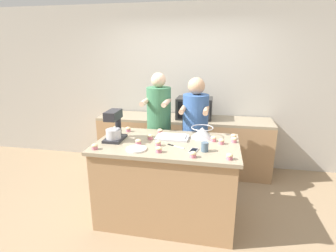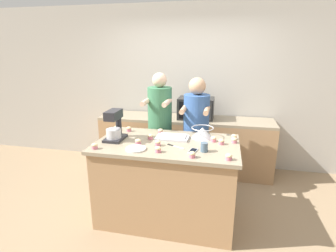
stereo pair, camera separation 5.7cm
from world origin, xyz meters
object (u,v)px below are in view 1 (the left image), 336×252
object	(u,v)px
drinking_glass	(205,147)
cupcake_8	(230,156)
mixing_bowl	(202,132)
cupcake_10	(116,128)
knife	(175,146)
cupcake_2	(193,154)
cell_phone	(194,151)
baking_tray	(172,137)
cupcake_6	(160,131)
cupcake_3	(158,143)
cupcake_4	(213,139)
cupcake_7	(95,146)
cupcake_11	(221,141)
small_plate	(136,149)
stand_mixer	(114,127)
person_left	(159,131)
cupcake_5	(138,142)
cupcake_12	(234,140)
cupcake_9	(234,136)
microwave_oven	(194,108)
person_right	(195,135)
cupcake_13	(159,149)
cupcake_1	(150,137)
cupcake_0	(128,129)

from	to	relation	value
drinking_glass	cupcake_8	world-z (taller)	drinking_glass
mixing_bowl	cupcake_10	size ratio (longest dim) A/B	4.14
knife	cupcake_2	bearing A→B (deg)	-49.55
cell_phone	cupcake_8	bearing A→B (deg)	-21.85
baking_tray	cupcake_6	bearing A→B (deg)	138.57
cupcake_3	cupcake_4	distance (m)	0.65
cupcake_7	cupcake_11	size ratio (longest dim) A/B	1.00
baking_tray	small_plate	xyz separation A→B (m)	(-0.31, -0.43, -0.01)
stand_mixer	cupcake_6	size ratio (longest dim) A/B	5.50
person_left	cupcake_2	xyz separation A→B (m)	(0.58, -1.02, 0.10)
cupcake_2	cupcake_5	size ratio (longest dim) A/B	1.00
cupcake_12	person_left	bearing A→B (deg)	153.11
cupcake_6	drinking_glass	bearing A→B (deg)	-40.00
cupcake_9	cupcake_12	size ratio (longest dim) A/B	1.00
stand_mixer	cupcake_5	size ratio (longest dim) A/B	5.50
cupcake_9	drinking_glass	bearing A→B (deg)	-124.10
microwave_oven	mixing_bowl	bearing A→B (deg)	-79.54
microwave_oven	baking_tray	bearing A→B (deg)	-96.48
cupcake_12	mixing_bowl	bearing A→B (deg)	163.76
cell_phone	drinking_glass	bearing A→B (deg)	10.42
baking_tray	cupcake_8	distance (m)	0.81
cupcake_8	cupcake_4	bearing A→B (deg)	108.71
mixing_bowl	cupcake_11	distance (m)	0.30
mixing_bowl	cupcake_3	xyz separation A→B (m)	(-0.45, -0.38, -0.04)
person_right	small_plate	bearing A→B (deg)	-119.41
mixing_bowl	cupcake_5	size ratio (longest dim) A/B	4.14
drinking_glass	cupcake_7	distance (m)	1.15
drinking_glass	cupcake_11	bearing A→B (deg)	56.58
knife	cupcake_12	size ratio (longest dim) A/B	3.20
drinking_glass	cupcake_6	distance (m)	0.76
baking_tray	cupcake_11	world-z (taller)	cupcake_11
cupcake_9	cupcake_13	distance (m)	0.96
person_right	cupcake_6	distance (m)	0.55
person_left	cell_phone	distance (m)	1.03
drinking_glass	knife	distance (m)	0.34
cupcake_3	cupcake_5	size ratio (longest dim) A/B	1.00
cupcake_8	cupcake_13	xyz separation A→B (m)	(-0.71, 0.05, 0.00)
person_left	cupcake_10	bearing A→B (deg)	-145.32
microwave_oven	cupcake_1	world-z (taller)	microwave_oven
person_right	stand_mixer	xyz separation A→B (m)	(-0.87, -0.69, 0.26)
cupcake_0	cupcake_5	bearing A→B (deg)	-58.06
microwave_oven	cupcake_13	bearing A→B (deg)	-96.73
cupcake_9	small_plate	bearing A→B (deg)	-151.42
person_left	cupcake_2	world-z (taller)	person_left
person_left	cupcake_8	distance (m)	1.37
microwave_oven	cupcake_11	bearing A→B (deg)	-71.55
person_right	mixing_bowl	size ratio (longest dim) A/B	6.16
cupcake_0	cupcake_9	bearing A→B (deg)	-1.68
cupcake_12	drinking_glass	bearing A→B (deg)	-132.51
cupcake_13	cupcake_6	bearing A→B (deg)	101.62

